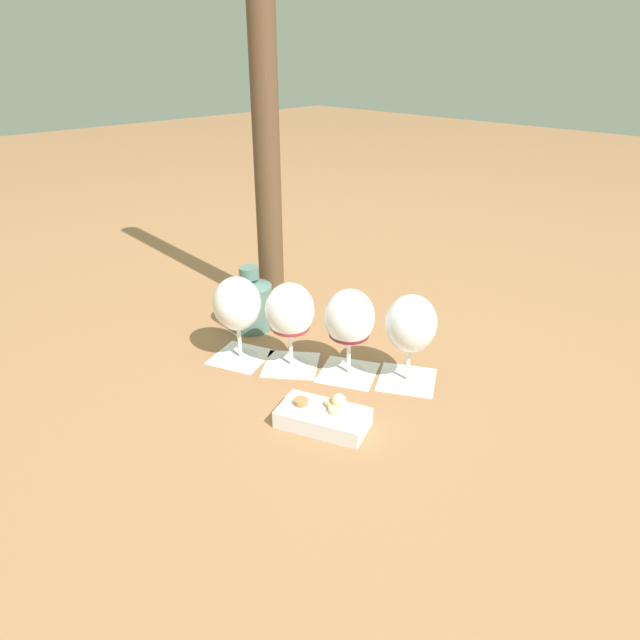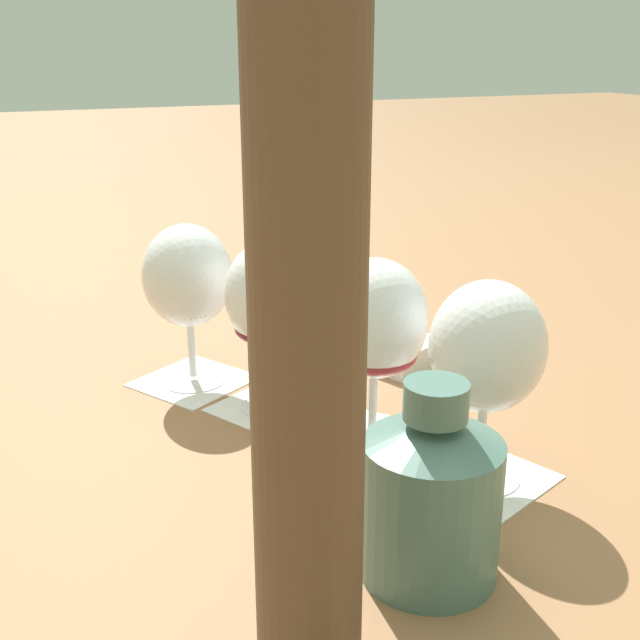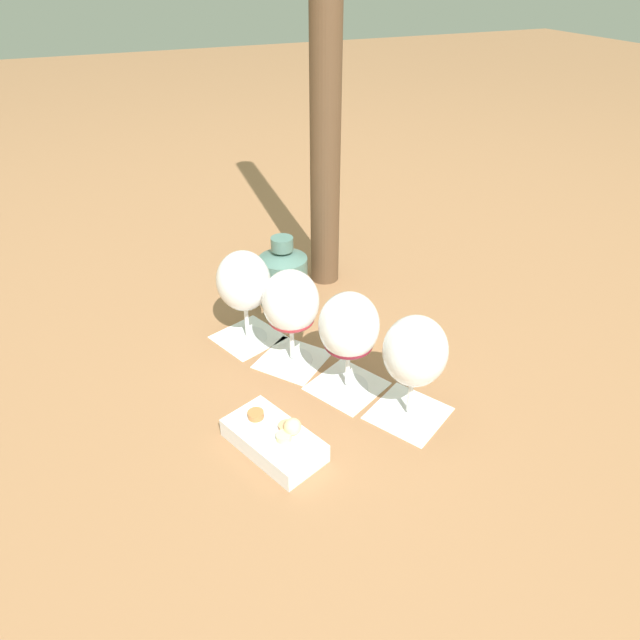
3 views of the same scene
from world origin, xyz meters
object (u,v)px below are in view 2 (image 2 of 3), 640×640
(wine_glass_3, at_px, (188,283))
(snack_dish, at_px, (374,342))
(ceramic_vase, at_px, (431,493))
(wine_glass_1, at_px, (375,326))
(wine_glass_2, at_px, (274,302))
(wine_glass_0, at_px, (487,355))

(wine_glass_3, bearing_deg, snack_dish, -93.13)
(ceramic_vase, height_order, snack_dish, ceramic_vase)
(wine_glass_3, distance_m, snack_dish, 0.25)
(wine_glass_1, height_order, wine_glass_2, same)
(wine_glass_3, relative_size, snack_dish, 1.03)
(wine_glass_1, bearing_deg, ceramic_vase, 164.51)
(wine_glass_0, bearing_deg, ceramic_vase, 131.38)
(wine_glass_1, relative_size, wine_glass_2, 1.00)
(wine_glass_2, distance_m, wine_glass_3, 0.12)
(wine_glass_1, height_order, ceramic_vase, wine_glass_1)
(ceramic_vase, bearing_deg, wine_glass_2, 1.10)
(snack_dish, bearing_deg, ceramic_vase, 158.34)
(wine_glass_2, height_order, wine_glass_3, same)
(wine_glass_2, bearing_deg, wine_glass_1, -150.39)
(wine_glass_2, bearing_deg, wine_glass_0, -150.97)
(ceramic_vase, bearing_deg, wine_glass_3, 9.59)
(wine_glass_0, distance_m, wine_glass_1, 0.12)
(wine_glass_1, distance_m, wine_glass_3, 0.24)
(wine_glass_1, height_order, snack_dish, wine_glass_1)
(wine_glass_1, relative_size, snack_dish, 1.03)
(wine_glass_2, height_order, ceramic_vase, wine_glass_2)
(wine_glass_2, height_order, snack_dish, wine_glass_2)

